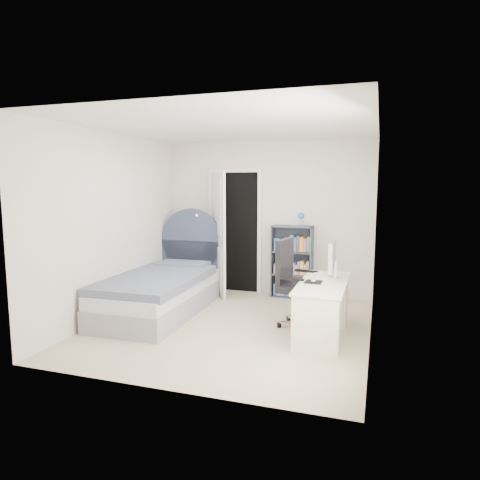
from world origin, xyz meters
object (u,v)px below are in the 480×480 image
(nightstand, at_px, (183,266))
(floor_lamp, at_px, (196,261))
(bookcase, at_px, (293,264))
(office_chair, at_px, (294,279))
(bed, at_px, (164,289))
(desk, at_px, (323,306))

(nightstand, height_order, floor_lamp, floor_lamp)
(bookcase, relative_size, office_chair, 1.23)
(nightstand, bearing_deg, bed, -76.94)
(bed, bearing_deg, office_chair, -2.09)
(bed, bearing_deg, bookcase, 39.10)
(bed, height_order, desk, bed)
(floor_lamp, xyz_separation_m, desk, (2.26, -1.37, -0.18))
(office_chair, bearing_deg, bookcase, 101.77)
(bed, distance_m, floor_lamp, 1.07)
(floor_lamp, bearing_deg, bookcase, 9.51)
(bed, distance_m, nightstand, 1.27)
(bed, relative_size, nightstand, 3.75)
(bed, height_order, nightstand, bed)
(bed, distance_m, office_chair, 1.92)
(floor_lamp, bearing_deg, nightstand, 149.68)
(nightstand, bearing_deg, bookcase, 2.15)
(bed, distance_m, desk, 2.32)
(floor_lamp, xyz_separation_m, bookcase, (1.57, 0.26, -0.00))
(bed, height_order, floor_lamp, bed)
(floor_lamp, bearing_deg, bed, -92.24)
(bed, height_order, office_chair, bed)
(bed, bearing_deg, nightstand, 103.06)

